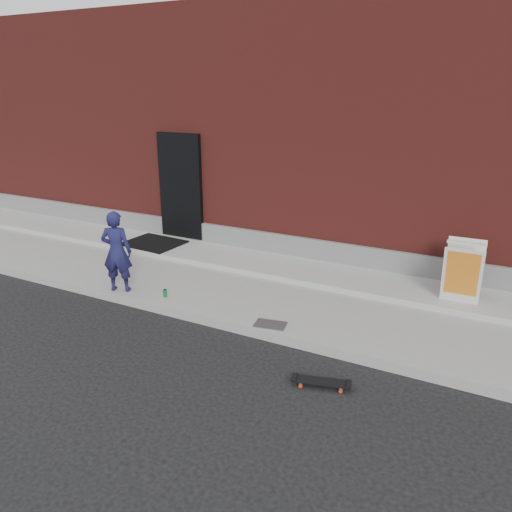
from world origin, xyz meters
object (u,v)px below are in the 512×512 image
Objects in this scene: skateboard at (321,382)px; pizza_sign at (463,272)px; child at (117,252)px; soda_can at (165,293)px.

skateboard is 3.23m from pizza_sign.
child reaches higher than skateboard.
child is 11.18× the size of soda_can.
soda_can reaches higher than skateboard.
skateboard is (3.99, -0.90, -0.78)m from child.
child reaches higher than soda_can.
child reaches higher than pizza_sign.
child is at bearing -171.45° from soda_can.
soda_can is at bearing 161.76° from skateboard.
skateboard is at bearing 145.50° from child.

